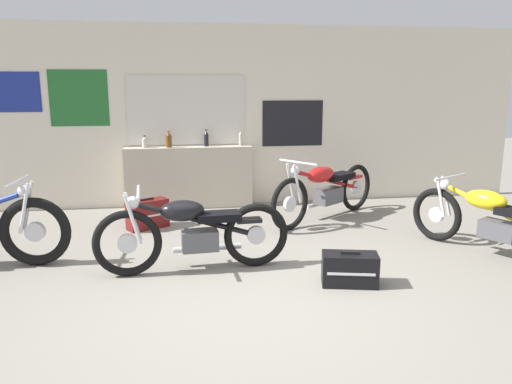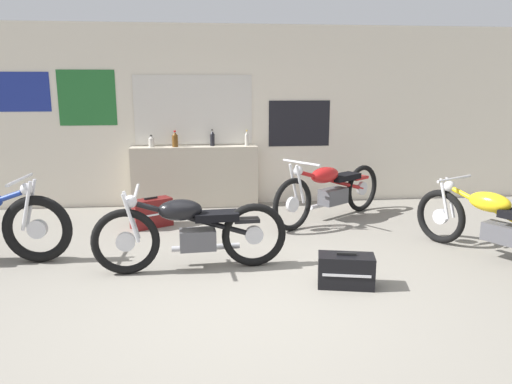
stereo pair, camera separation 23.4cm
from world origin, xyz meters
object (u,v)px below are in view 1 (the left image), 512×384
bottle_left_center (169,140)px  bottle_right_center (241,139)px  bottle_leftmost (145,142)px  bottle_center (206,139)px  motorcycle_black (193,232)px  motorcycle_yellow (494,220)px  hard_case_black (350,269)px  motorcycle_red (326,189)px  hard_case_darkred (148,214)px

bottle_left_center → bottle_right_center: 1.11m
bottle_leftmost → bottle_center: bottle_center is taller
bottle_leftmost → motorcycle_black: (0.63, -2.76, -0.62)m
bottle_right_center → bottle_center: bearing=179.1°
motorcycle_yellow → motorcycle_black: bearing=179.3°
bottle_leftmost → motorcycle_black: bearing=-77.2°
motorcycle_black → motorcycle_yellow: bearing=-0.7°
bottle_left_center → hard_case_black: (1.75, -3.34, -0.91)m
motorcycle_red → hard_case_black: (-0.45, -2.34, -0.28)m
motorcycle_black → motorcycle_red: bearing=42.0°
bottle_leftmost → motorcycle_red: (2.55, -1.03, -0.60)m
bottle_center → bottle_right_center: (0.54, -0.01, -0.01)m
bottle_left_center → bottle_center: bearing=5.6°
bottle_center → motorcycle_black: bottle_center is taller
motorcycle_red → bottle_center: bearing=146.8°
motorcycle_black → hard_case_black: size_ratio=3.50×
motorcycle_yellow → bottle_leftmost: bearing=144.8°
bottle_right_center → motorcycle_yellow: (2.51, -2.83, -0.65)m
bottle_center → bottle_leftmost: bearing=-178.3°
motorcycle_yellow → hard_case_black: 1.97m
motorcycle_red → hard_case_darkred: 2.50m
motorcycle_black → motorcycle_yellow: size_ratio=1.09×
bottle_right_center → motorcycle_yellow: bearing=-48.4°
bottle_left_center → motorcycle_black: bearing=-84.4°
bottle_leftmost → motorcycle_yellow: bottle_leftmost is taller
bottle_right_center → motorcycle_yellow: size_ratio=0.13×
hard_case_darkred → motorcycle_black: bearing=-71.3°
bottle_leftmost → bottle_center: bearing=1.7°
motorcycle_red → bottle_right_center: bearing=135.8°
motorcycle_red → hard_case_darkred: size_ratio=3.18×
bottle_leftmost → hard_case_black: (2.11, -3.37, -0.88)m
motorcycle_black → hard_case_black: (1.48, -0.61, -0.26)m
bottle_left_center → hard_case_darkred: bottle_left_center is taller
bottle_center → motorcycle_yellow: 4.21m
bottle_center → motorcycle_yellow: size_ratio=0.14×
motorcycle_red → motorcycle_black: size_ratio=0.92×
motorcycle_red → hard_case_darkred: bearing=-178.4°
bottle_center → motorcycle_black: size_ratio=0.13×
bottle_right_center → hard_case_darkred: 2.00m
bottle_leftmost → bottle_right_center: (1.47, 0.02, 0.03)m
bottle_leftmost → bottle_left_center: size_ratio=0.74×
motorcycle_red → motorcycle_yellow: (1.43, -1.77, -0.03)m
bottle_leftmost → hard_case_darkred: bearing=-86.7°
bottle_left_center → motorcycle_red: size_ratio=0.14×
bottle_center → hard_case_black: 3.71m
hard_case_darkred → bottle_right_center: bearing=38.6°
bottle_center → hard_case_darkred: size_ratio=0.45×
bottle_leftmost → bottle_center: size_ratio=0.71×
bottle_right_center → hard_case_black: 3.57m
motorcycle_yellow → hard_case_darkred: motorcycle_yellow is taller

